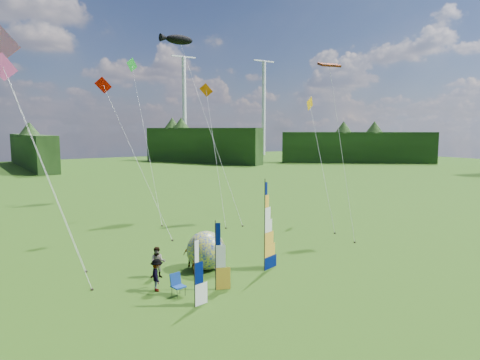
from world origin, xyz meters
TOP-DOWN VIEW (x-y plane):
  - ground at (0.00, 0.00)m, footprint 220.00×220.00m
  - treeline_ring at (0.00, 0.00)m, footprint 210.00×210.00m
  - turbine_left at (70.00, 95.00)m, footprint 8.00×1.20m
  - turbine_right at (45.00, 102.00)m, footprint 8.00×1.20m
  - feather_banner_main at (0.24, 3.22)m, footprint 1.41×0.52m
  - side_banner_left at (-3.76, 2.22)m, footprint 0.96×0.48m
  - side_banner_far at (-5.70, 0.91)m, footprint 0.96×0.24m
  - bol_inflatable at (-2.51, 5.43)m, footprint 2.90×2.90m
  - spectator_a at (-3.34, 5.17)m, footprint 0.63×0.47m
  - spectator_b at (-5.51, 5.71)m, footprint 0.97×0.78m
  - spectator_c at (-6.36, 3.85)m, footprint 0.76×1.19m
  - spectator_d at (-3.02, 6.38)m, footprint 1.00×0.76m
  - camp_chair at (-5.74, 2.60)m, footprint 0.74×0.74m
  - kite_whale at (5.95, 19.79)m, footprint 9.13×15.93m
  - kite_rainbow_delta at (-10.41, 12.39)m, footprint 9.21×12.46m
  - kite_parafoil at (10.85, 7.12)m, footprint 9.02×10.68m
  - small_kite_red at (-2.64, 16.36)m, footprint 7.04×10.62m
  - small_kite_orange at (5.41, 17.52)m, footprint 7.76×10.81m
  - small_kite_yellow at (12.31, 10.76)m, footprint 8.91×10.79m
  - small_kite_pink at (-10.59, 9.21)m, footprint 7.44×10.37m
  - small_kite_green at (0.94, 23.25)m, footprint 9.00×14.16m

SIDE VIEW (x-z plane):
  - ground at x=0.00m, z-range 0.00..0.00m
  - camp_chair at x=-5.74m, z-range 0.00..1.15m
  - spectator_a at x=-3.34m, z-range 0.00..1.56m
  - spectator_d at x=-3.02m, z-range 0.00..1.59m
  - spectator_c at x=-6.36m, z-range 0.00..1.72m
  - spectator_b at x=-5.51m, z-range 0.00..1.80m
  - bol_inflatable at x=-2.51m, z-range 0.00..2.35m
  - side_banner_far at x=-5.70m, z-range 0.00..3.24m
  - side_banner_left at x=-3.76m, z-range 0.00..3.62m
  - feather_banner_main at x=0.24m, z-range 0.00..5.36m
  - treeline_ring at x=0.00m, z-range 0.00..8.00m
  - small_kite_yellow at x=12.31m, z-range 0.00..12.01m
  - small_kite_red at x=-2.64m, z-range 0.00..13.25m
  - small_kite_pink at x=-10.59m, z-range 0.00..13.42m
  - small_kite_orange at x=5.41m, z-range 0.00..13.44m
  - kite_parafoil at x=10.85m, z-range 0.00..15.69m
  - small_kite_green at x=0.94m, z-range 0.00..16.50m
  - kite_rainbow_delta at x=-10.41m, z-range 0.00..16.77m
  - kite_whale at x=5.95m, z-range 0.00..19.57m
  - turbine_left at x=70.00m, z-range 0.00..30.00m
  - turbine_right at x=45.00m, z-range 0.00..30.00m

